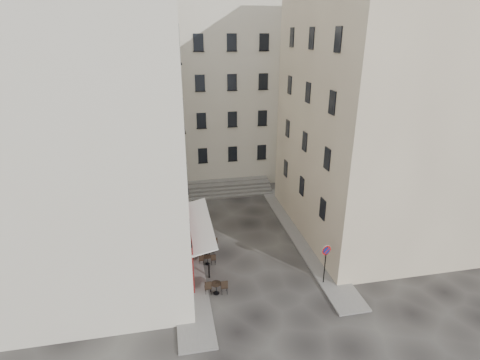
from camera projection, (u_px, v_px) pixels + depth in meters
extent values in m
plane|color=black|center=(254.00, 263.00, 25.85)|extent=(90.00, 90.00, 0.00)
cube|color=slate|center=(185.00, 240.00, 28.66)|extent=(2.00, 22.00, 0.12)
cube|color=slate|center=(301.00, 235.00, 29.37)|extent=(2.00, 18.00, 0.12)
cube|color=beige|center=(79.00, 117.00, 22.98)|extent=(12.00, 16.00, 20.00)
cube|color=tan|center=(384.00, 118.00, 27.60)|extent=(12.00, 14.00, 18.00)
cube|color=beige|center=(205.00, 91.00, 39.64)|extent=(18.00, 10.00, 18.00)
cube|color=#4B0A12|center=(188.00, 241.00, 25.31)|extent=(0.25, 7.00, 3.50)
cube|color=black|center=(189.00, 245.00, 25.45)|extent=(0.06, 3.85, 2.00)
cube|color=silver|center=(199.00, 224.00, 25.02)|extent=(1.58, 7.30, 0.41)
cube|color=#5B5856|center=(227.00, 194.00, 36.65)|extent=(9.00, 1.80, 0.20)
cube|color=#5B5856|center=(226.00, 190.00, 36.99)|extent=(9.00, 1.80, 0.20)
cube|color=#5B5856|center=(225.00, 187.00, 37.32)|extent=(9.00, 1.80, 0.20)
cube|color=#5B5856|center=(224.00, 183.00, 37.66)|extent=(9.00, 1.80, 0.20)
cylinder|color=black|center=(209.00, 272.00, 24.18)|extent=(0.10, 0.10, 0.90)
sphere|color=black|center=(209.00, 266.00, 24.01)|extent=(0.12, 0.12, 0.12)
cylinder|color=black|center=(203.00, 244.00, 27.37)|extent=(0.10, 0.10, 0.90)
sphere|color=black|center=(203.00, 238.00, 27.20)|extent=(0.12, 0.12, 0.12)
cylinder|color=black|center=(199.00, 222.00, 30.56)|extent=(0.10, 0.10, 0.90)
sphere|color=black|center=(199.00, 217.00, 30.39)|extent=(0.12, 0.12, 0.12)
cylinder|color=black|center=(325.00, 265.00, 23.27)|extent=(0.07, 0.07, 2.74)
cylinder|color=#A9100B|center=(326.00, 250.00, 22.86)|extent=(0.62, 0.17, 0.64)
cylinder|color=navy|center=(327.00, 251.00, 22.83)|extent=(0.46, 0.14, 0.46)
cube|color=#A9100B|center=(327.00, 251.00, 22.81)|extent=(0.37, 0.11, 0.37)
cylinder|color=black|center=(216.00, 293.00, 22.81)|extent=(0.39, 0.39, 0.02)
cylinder|color=black|center=(216.00, 288.00, 22.67)|extent=(0.05, 0.05, 0.75)
cylinder|color=black|center=(216.00, 284.00, 22.55)|extent=(0.65, 0.65, 0.04)
cube|color=black|center=(224.00, 287.00, 22.74)|extent=(0.41, 0.41, 0.97)
cube|color=black|center=(208.00, 287.00, 22.66)|extent=(0.41, 0.41, 0.97)
cylinder|color=black|center=(208.00, 264.00, 25.70)|extent=(0.32, 0.32, 0.02)
cylinder|color=black|center=(207.00, 260.00, 25.59)|extent=(0.04, 0.04, 0.62)
cylinder|color=black|center=(207.00, 257.00, 25.48)|extent=(0.53, 0.53, 0.04)
cube|color=black|center=(213.00, 259.00, 25.64)|extent=(0.34, 0.34, 0.80)
cube|color=black|center=(201.00, 260.00, 25.58)|extent=(0.34, 0.34, 0.80)
cylinder|color=black|center=(205.00, 254.00, 26.77)|extent=(0.39, 0.39, 0.02)
cylinder|color=black|center=(205.00, 250.00, 26.63)|extent=(0.05, 0.05, 0.76)
cylinder|color=black|center=(204.00, 246.00, 26.51)|extent=(0.65, 0.65, 0.04)
cube|color=black|center=(211.00, 249.00, 26.70)|extent=(0.41, 0.41, 0.97)
cube|color=black|center=(198.00, 249.00, 26.63)|extent=(0.41, 0.41, 0.97)
cylinder|color=black|center=(209.00, 247.00, 27.64)|extent=(0.35, 0.35, 0.02)
cylinder|color=black|center=(209.00, 244.00, 27.52)|extent=(0.05, 0.05, 0.68)
cylinder|color=black|center=(209.00, 240.00, 27.40)|extent=(0.58, 0.58, 0.04)
cube|color=black|center=(215.00, 242.00, 27.58)|extent=(0.37, 0.37, 0.87)
cube|color=black|center=(203.00, 243.00, 27.51)|extent=(0.37, 0.37, 0.87)
cylinder|color=black|center=(199.00, 235.00, 29.28)|extent=(0.35, 0.35, 0.02)
cylinder|color=black|center=(199.00, 232.00, 29.16)|extent=(0.05, 0.05, 0.69)
cylinder|color=black|center=(199.00, 228.00, 29.04)|extent=(0.59, 0.59, 0.04)
cube|color=black|center=(204.00, 230.00, 29.22)|extent=(0.37, 0.37, 0.88)
cube|color=black|center=(193.00, 231.00, 29.15)|extent=(0.37, 0.37, 0.88)
imported|color=black|center=(208.00, 232.00, 28.22)|extent=(0.74, 0.64, 1.70)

